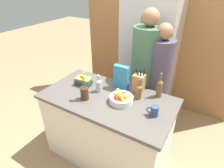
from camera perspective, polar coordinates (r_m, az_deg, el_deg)
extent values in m
plane|color=#A37F5B|center=(2.69, -1.14, -20.07)|extent=(14.00, 14.00, 0.00)
cube|color=silver|center=(2.37, -1.25, -13.44)|extent=(1.41, 0.75, 0.86)
cube|color=#56514C|center=(2.09, -1.38, -4.49)|extent=(1.47, 0.79, 0.04)
cube|color=#9E6B3D|center=(3.24, 13.91, 15.70)|extent=(2.67, 0.12, 2.60)
cube|color=#B7B7BC|center=(3.01, 11.22, 8.49)|extent=(0.77, 0.60, 1.97)
cylinder|color=#B7B7BC|center=(2.71, 7.87, 8.63)|extent=(0.02, 0.02, 1.08)
cylinder|color=silver|center=(1.98, 2.74, -4.78)|extent=(0.26, 0.26, 0.06)
torus|color=silver|center=(1.97, 2.76, -4.03)|extent=(0.26, 0.26, 0.03)
sphere|color=red|center=(1.97, 2.93, -3.91)|extent=(0.08, 0.08, 0.08)
sphere|color=red|center=(1.94, 1.67, -4.28)|extent=(0.08, 0.08, 0.08)
sphere|color=red|center=(2.00, 3.46, -3.31)|extent=(0.07, 0.07, 0.07)
sphere|color=red|center=(1.96, 2.15, -3.62)|extent=(0.08, 0.08, 0.08)
cylinder|color=yellow|center=(1.95, 2.70, -3.62)|extent=(0.14, 0.15, 0.03)
cylinder|color=yellow|center=(1.94, 2.99, -3.45)|extent=(0.18, 0.08, 0.03)
cylinder|color=yellow|center=(1.95, 2.16, -2.80)|extent=(0.12, 0.13, 0.03)
cube|color=#A87A4C|center=(2.15, 8.10, 0.20)|extent=(0.12, 0.11, 0.21)
cylinder|color=black|center=(2.11, 7.45, 3.74)|extent=(0.01, 0.01, 0.07)
cylinder|color=black|center=(2.08, 7.90, 3.23)|extent=(0.01, 0.01, 0.06)
cylinder|color=black|center=(2.08, 8.74, 3.29)|extent=(0.01, 0.01, 0.07)
cylinder|color=black|center=(2.08, 9.68, 3.43)|extent=(0.01, 0.01, 0.09)
cylinder|color=#4C2D1E|center=(2.03, -8.36, -2.86)|extent=(0.09, 0.09, 0.14)
cylinder|color=#477538|center=(1.96, -8.44, 0.41)|extent=(0.01, 0.02, 0.13)
sphere|color=gold|center=(1.92, -8.45, 2.05)|extent=(0.04, 0.04, 0.04)
cylinder|color=#477538|center=(1.96, -8.46, 1.10)|extent=(0.03, 0.01, 0.17)
sphere|color=gold|center=(1.92, -8.50, 3.39)|extent=(0.02, 0.02, 0.02)
cylinder|color=#477538|center=(1.96, -8.92, 0.52)|extent=(0.01, 0.02, 0.13)
sphere|color=gold|center=(1.94, -9.23, 2.21)|extent=(0.04, 0.04, 0.04)
cylinder|color=#477538|center=(1.95, -8.75, 0.67)|extent=(0.02, 0.01, 0.15)
sphere|color=gold|center=(1.91, -8.98, 2.59)|extent=(0.02, 0.02, 0.02)
cube|color=teal|center=(2.17, 2.80, 2.03)|extent=(0.18, 0.06, 0.29)
cylinder|color=#334770|center=(1.84, 12.83, -8.04)|extent=(0.08, 0.08, 0.10)
torus|color=#334770|center=(1.84, 11.47, -7.78)|extent=(0.07, 0.03, 0.07)
cube|color=#3D6047|center=(2.32, -8.53, 0.01)|extent=(0.17, 0.12, 0.02)
cube|color=#2D334C|center=(2.31, -8.62, 0.57)|extent=(0.21, 0.15, 0.03)
cube|color=#3D6047|center=(2.30, -8.71, 1.16)|extent=(0.19, 0.13, 0.03)
cube|color=#99844C|center=(2.29, -8.67, 1.66)|extent=(0.20, 0.14, 0.02)
cylinder|color=brown|center=(2.04, 8.12, -2.61)|extent=(0.07, 0.07, 0.14)
cone|color=brown|center=(2.00, 8.29, -0.55)|extent=(0.07, 0.07, 0.03)
cylinder|color=brown|center=(1.98, 8.38, 0.55)|extent=(0.03, 0.03, 0.06)
cylinder|color=#B2BCC1|center=(2.15, -4.03, -0.72)|extent=(0.07, 0.07, 0.13)
cone|color=#B2BCC1|center=(2.11, -4.11, 1.11)|extent=(0.07, 0.07, 0.03)
cylinder|color=#B2BCC1|center=(2.09, -4.15, 2.08)|extent=(0.03, 0.03, 0.06)
cylinder|color=brown|center=(2.10, 14.20, -1.67)|extent=(0.06, 0.06, 0.18)
cone|color=brown|center=(2.05, 14.57, 0.87)|extent=(0.06, 0.06, 0.03)
cylinder|color=brown|center=(2.03, 14.77, 2.23)|extent=(0.02, 0.02, 0.08)
cube|color=#383842|center=(2.77, 9.09, -6.54)|extent=(0.35, 0.29, 0.85)
cylinder|color=#42664C|center=(2.40, 10.59, 8.56)|extent=(0.38, 0.38, 0.71)
sphere|color=#996B4C|center=(2.27, 11.72, 19.31)|extent=(0.21, 0.21, 0.21)
cube|color=#383842|center=(2.74, 12.50, -8.38)|extent=(0.27, 0.23, 0.78)
cylinder|color=#4C4256|center=(2.37, 14.40, 5.34)|extent=(0.30, 0.30, 0.65)
sphere|color=#996B4C|center=(2.23, 15.81, 15.17)|extent=(0.19, 0.19, 0.19)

